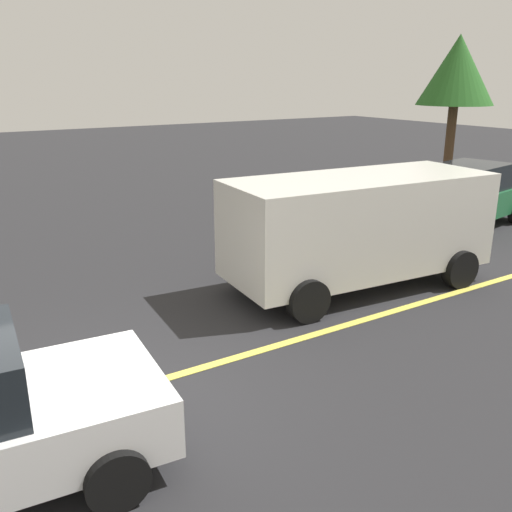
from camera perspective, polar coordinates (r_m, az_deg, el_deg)
ground_plane at (r=7.81m, az=-14.80°, el=-13.60°), size 80.00×80.00×0.00m
lane_marking_centre at (r=8.98m, az=3.86°, el=-8.59°), size 28.00×0.16×0.01m
white_van at (r=11.03m, az=10.51°, el=3.19°), size 5.35×2.61×2.20m
car_green_mid_road at (r=16.72m, az=20.73°, el=5.80°), size 4.10×2.53×1.71m
tree_left_verge at (r=21.94m, az=19.78°, el=17.26°), size 2.69×2.69×5.41m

